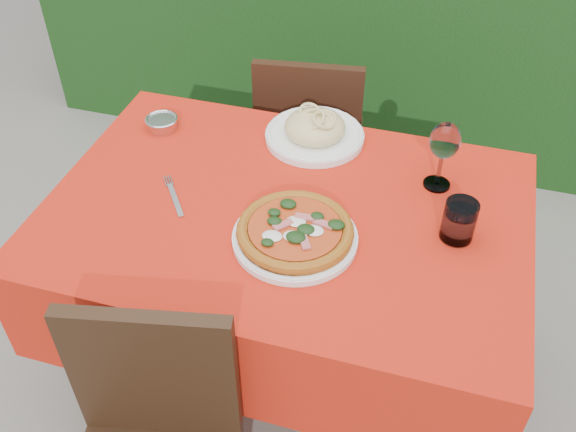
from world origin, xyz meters
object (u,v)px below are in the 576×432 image
(pizza_plate, at_px, (295,233))
(wine_glass, at_px, (445,143))
(water_glass, at_px, (459,223))
(pasta_plate, at_px, (315,131))
(steel_ramekin, at_px, (162,124))
(chair_far, at_px, (309,139))
(fork, at_px, (175,200))

(pizza_plate, distance_m, wine_glass, 0.46)
(water_glass, bearing_deg, pasta_plate, 145.03)
(pasta_plate, distance_m, water_glass, 0.54)
(pasta_plate, relative_size, wine_glass, 1.48)
(water_glass, relative_size, steel_ramekin, 1.18)
(chair_far, bearing_deg, wine_glass, 126.47)
(pizza_plate, height_order, wine_glass, wine_glass)
(fork, bearing_deg, wine_glass, -14.60)
(pizza_plate, distance_m, steel_ramekin, 0.63)
(pizza_plate, distance_m, pasta_plate, 0.44)
(chair_far, relative_size, wine_glass, 4.15)
(wine_glass, distance_m, steel_ramekin, 0.84)
(water_glass, bearing_deg, steel_ramekin, 165.52)
(fork, bearing_deg, pasta_plate, 17.02)
(water_glass, bearing_deg, pizza_plate, -161.74)
(wine_glass, height_order, fork, wine_glass)
(pasta_plate, height_order, water_glass, water_glass)
(chair_far, xyz_separation_m, water_glass, (0.55, -0.69, 0.32))
(chair_far, distance_m, fork, 0.82)
(water_glass, relative_size, wine_glass, 0.54)
(wine_glass, relative_size, steel_ramekin, 2.19)
(pizza_plate, relative_size, water_glass, 3.42)
(chair_far, bearing_deg, steel_ramekin, 44.48)
(pasta_plate, distance_m, steel_ramekin, 0.47)
(pizza_plate, distance_m, fork, 0.35)
(chair_far, bearing_deg, fork, 69.15)
(pasta_plate, bearing_deg, wine_glass, -17.44)
(pizza_plate, relative_size, pasta_plate, 1.25)
(pizza_plate, xyz_separation_m, fork, (-0.35, 0.06, -0.02))
(pasta_plate, height_order, steel_ramekin, pasta_plate)
(pasta_plate, bearing_deg, chair_far, 106.27)
(pasta_plate, bearing_deg, steel_ramekin, -170.38)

